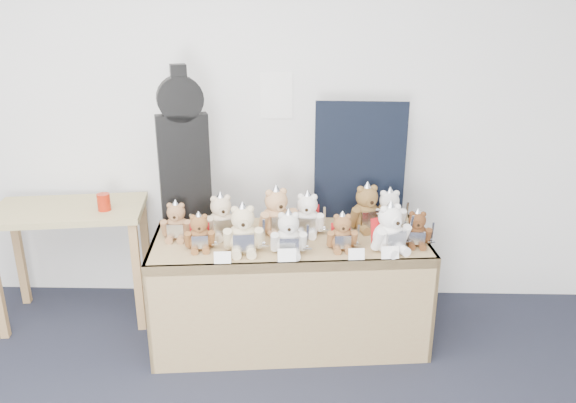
{
  "coord_description": "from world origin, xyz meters",
  "views": [
    {
      "loc": [
        1.01,
        -1.15,
        2.01
      ],
      "look_at": [
        0.92,
        1.82,
        0.94
      ],
      "focal_mm": 35.0,
      "sensor_mm": 36.0,
      "label": 1
    }
  ],
  "objects_px": {
    "side_table": "(70,226)",
    "teddy_front_right": "(342,233)",
    "red_cup": "(104,202)",
    "teddy_front_left": "(243,231)",
    "teddy_front_centre": "(289,235)",
    "teddy_back_centre_right": "(307,216)",
    "teddy_back_right": "(367,209)",
    "teddy_front_far_right": "(390,230)",
    "teddy_back_end": "(389,211)",
    "guitar_case": "(183,151)",
    "teddy_front_far_left": "(200,233)",
    "teddy_back_left": "(222,218)",
    "teddy_back_centre_left": "(277,213)",
    "teddy_back_far_left": "(177,222)",
    "teddy_front_end": "(417,230)",
    "display_table": "(290,265)"
  },
  "relations": [
    {
      "from": "teddy_front_right",
      "to": "side_table",
      "type": "bearing_deg",
      "value": 164.91
    },
    {
      "from": "side_table",
      "to": "teddy_back_centre_right",
      "type": "relative_size",
      "value": 3.46
    },
    {
      "from": "teddy_front_end",
      "to": "teddy_front_centre",
      "type": "bearing_deg",
      "value": -165.72
    },
    {
      "from": "teddy_front_far_right",
      "to": "teddy_back_far_left",
      "type": "distance_m",
      "value": 1.24
    },
    {
      "from": "teddy_front_centre",
      "to": "teddy_front_far_right",
      "type": "bearing_deg",
      "value": 1.57
    },
    {
      "from": "teddy_back_centre_left",
      "to": "red_cup",
      "type": "bearing_deg",
      "value": 150.74
    },
    {
      "from": "teddy_back_centre_right",
      "to": "teddy_back_right",
      "type": "height_order",
      "value": "teddy_back_right"
    },
    {
      "from": "display_table",
      "to": "teddy_back_centre_right",
      "type": "bearing_deg",
      "value": 49.91
    },
    {
      "from": "display_table",
      "to": "teddy_back_centre_right",
      "type": "height_order",
      "value": "teddy_back_centre_right"
    },
    {
      "from": "guitar_case",
      "to": "teddy_back_right",
      "type": "height_order",
      "value": "guitar_case"
    },
    {
      "from": "teddy_front_end",
      "to": "display_table",
      "type": "bearing_deg",
      "value": -177.43
    },
    {
      "from": "teddy_back_centre_right",
      "to": "teddy_back_right",
      "type": "bearing_deg",
      "value": 18.11
    },
    {
      "from": "teddy_back_right",
      "to": "display_table",
      "type": "bearing_deg",
      "value": -170.88
    },
    {
      "from": "teddy_back_left",
      "to": "teddy_front_end",
      "type": "bearing_deg",
      "value": -24.18
    },
    {
      "from": "display_table",
      "to": "teddy_front_end",
      "type": "relative_size",
      "value": 7.15
    },
    {
      "from": "side_table",
      "to": "teddy_front_left",
      "type": "relative_size",
      "value": 3.2
    },
    {
      "from": "side_table",
      "to": "teddy_front_end",
      "type": "distance_m",
      "value": 2.16
    },
    {
      "from": "teddy_back_centre_right",
      "to": "teddy_back_left",
      "type": "bearing_deg",
      "value": -169.59
    },
    {
      "from": "teddy_front_centre",
      "to": "teddy_front_right",
      "type": "bearing_deg",
      "value": 9.42
    },
    {
      "from": "side_table",
      "to": "teddy_front_left",
      "type": "xyz_separation_m",
      "value": [
        1.16,
        -0.42,
        0.15
      ]
    },
    {
      "from": "side_table",
      "to": "teddy_front_right",
      "type": "distance_m",
      "value": 1.75
    },
    {
      "from": "teddy_front_far_right",
      "to": "teddy_back_end",
      "type": "distance_m",
      "value": 0.32
    },
    {
      "from": "teddy_front_right",
      "to": "teddy_front_far_right",
      "type": "bearing_deg",
      "value": -6.25
    },
    {
      "from": "teddy_front_far_right",
      "to": "side_table",
      "type": "bearing_deg",
      "value": 143.24
    },
    {
      "from": "teddy_front_far_right",
      "to": "teddy_front_left",
      "type": "bearing_deg",
      "value": 156.75
    },
    {
      "from": "teddy_back_far_left",
      "to": "teddy_front_end",
      "type": "bearing_deg",
      "value": -4.28
    },
    {
      "from": "teddy_front_centre",
      "to": "red_cup",
      "type": "bearing_deg",
      "value": 156.75
    },
    {
      "from": "red_cup",
      "to": "teddy_front_far_left",
      "type": "relative_size",
      "value": 0.45
    },
    {
      "from": "display_table",
      "to": "teddy_front_far_right",
      "type": "bearing_deg",
      "value": -14.49
    },
    {
      "from": "display_table",
      "to": "guitar_case",
      "type": "relative_size",
      "value": 1.69
    },
    {
      "from": "teddy_back_left",
      "to": "teddy_back_right",
      "type": "distance_m",
      "value": 0.89
    },
    {
      "from": "display_table",
      "to": "teddy_front_far_left",
      "type": "distance_m",
      "value": 0.57
    },
    {
      "from": "teddy_front_right",
      "to": "teddy_front_far_right",
      "type": "relative_size",
      "value": 0.77
    },
    {
      "from": "guitar_case",
      "to": "teddy_front_far_left",
      "type": "relative_size",
      "value": 4.17
    },
    {
      "from": "teddy_back_centre_left",
      "to": "teddy_back_far_left",
      "type": "relative_size",
      "value": 1.29
    },
    {
      "from": "guitar_case",
      "to": "teddy_front_left",
      "type": "relative_size",
      "value": 3.19
    },
    {
      "from": "teddy_front_far_right",
      "to": "teddy_back_right",
      "type": "bearing_deg",
      "value": 80.52
    },
    {
      "from": "teddy_front_end",
      "to": "teddy_back_end",
      "type": "bearing_deg",
      "value": 120.95
    },
    {
      "from": "teddy_front_left",
      "to": "teddy_back_right",
      "type": "xyz_separation_m",
      "value": [
        0.72,
        0.36,
        0.0
      ]
    },
    {
      "from": "teddy_front_centre",
      "to": "teddy_back_centre_left",
      "type": "relative_size",
      "value": 0.86
    },
    {
      "from": "teddy_front_far_right",
      "to": "teddy_back_centre_left",
      "type": "height_order",
      "value": "teddy_back_centre_left"
    },
    {
      "from": "teddy_front_left",
      "to": "teddy_front_right",
      "type": "bearing_deg",
      "value": -1.53
    },
    {
      "from": "side_table",
      "to": "teddy_front_centre",
      "type": "bearing_deg",
      "value": -25.52
    },
    {
      "from": "teddy_back_left",
      "to": "teddy_back_centre_right",
      "type": "xyz_separation_m",
      "value": [
        0.51,
        0.05,
        -0.0
      ]
    },
    {
      "from": "red_cup",
      "to": "teddy_front_left",
      "type": "height_order",
      "value": "teddy_front_left"
    },
    {
      "from": "teddy_front_far_left",
      "to": "teddy_front_left",
      "type": "xyz_separation_m",
      "value": [
        0.25,
        -0.03,
        0.03
      ]
    },
    {
      "from": "teddy_front_right",
      "to": "teddy_front_end",
      "type": "relative_size",
      "value": 1.02
    },
    {
      "from": "display_table",
      "to": "teddy_back_far_left",
      "type": "distance_m",
      "value": 0.72
    },
    {
      "from": "teddy_front_far_right",
      "to": "teddy_back_end",
      "type": "bearing_deg",
      "value": 56.83
    },
    {
      "from": "teddy_front_right",
      "to": "teddy_back_left",
      "type": "bearing_deg",
      "value": 163.48
    }
  ]
}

